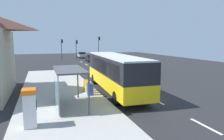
{
  "coord_description": "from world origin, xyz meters",
  "views": [
    {
      "loc": [
        -7.78,
        -14.29,
        4.47
      ],
      "look_at": [
        -1.0,
        5.53,
        1.5
      ],
      "focal_mm": 33.5,
      "sensor_mm": 36.0,
      "label": 1
    }
  ],
  "objects_px": {
    "bus": "(115,71)",
    "white_van": "(101,58)",
    "sedan_near": "(82,55)",
    "traffic_light_far_side": "(62,46)",
    "recycling_bin_orange": "(86,86)",
    "recycling_bin_blue": "(90,89)",
    "ticket_machine": "(30,108)",
    "sedan_far": "(91,58)",
    "recycling_bin_yellow": "(88,87)",
    "traffic_light_median": "(77,46)",
    "bus_shelter": "(64,78)",
    "traffic_light_near_side": "(99,44)"
  },
  "relations": [
    {
      "from": "white_van",
      "to": "recycling_bin_orange",
      "type": "distance_m",
      "value": 19.2
    },
    {
      "from": "recycling_bin_orange",
      "to": "traffic_light_far_side",
      "type": "bearing_deg",
      "value": 88.03
    },
    {
      "from": "ticket_machine",
      "to": "bus_shelter",
      "type": "height_order",
      "value": "bus_shelter"
    },
    {
      "from": "ticket_machine",
      "to": "sedan_far",
      "type": "bearing_deg",
      "value": 71.79
    },
    {
      "from": "recycling_bin_blue",
      "to": "recycling_bin_yellow",
      "type": "bearing_deg",
      "value": 90.0
    },
    {
      "from": "sedan_near",
      "to": "bus_shelter",
      "type": "distance_m",
      "value": 41.14
    },
    {
      "from": "bus",
      "to": "sedan_far",
      "type": "distance_m",
      "value": 26.76
    },
    {
      "from": "sedan_far",
      "to": "white_van",
      "type": "bearing_deg",
      "value": -90.73
    },
    {
      "from": "sedan_near",
      "to": "bus",
      "type": "bearing_deg",
      "value": -96.23
    },
    {
      "from": "recycling_bin_blue",
      "to": "sedan_far",
      "type": "bearing_deg",
      "value": 76.69
    },
    {
      "from": "recycling_bin_blue",
      "to": "recycling_bin_orange",
      "type": "relative_size",
      "value": 1.0
    },
    {
      "from": "bus",
      "to": "traffic_light_far_side",
      "type": "bearing_deg",
      "value": 92.45
    },
    {
      "from": "sedan_near",
      "to": "sedan_far",
      "type": "height_order",
      "value": "same"
    },
    {
      "from": "sedan_near",
      "to": "traffic_light_far_side",
      "type": "relative_size",
      "value": 0.93
    },
    {
      "from": "bus",
      "to": "ticket_machine",
      "type": "bearing_deg",
      "value": -137.58
    },
    {
      "from": "traffic_light_near_side",
      "to": "traffic_light_median",
      "type": "bearing_deg",
      "value": 162.55
    },
    {
      "from": "traffic_light_near_side",
      "to": "bus_shelter",
      "type": "distance_m",
      "value": 37.03
    },
    {
      "from": "sedan_near",
      "to": "recycling_bin_orange",
      "type": "bearing_deg",
      "value": -100.13
    },
    {
      "from": "white_van",
      "to": "recycling_bin_blue",
      "type": "xyz_separation_m",
      "value": [
        -6.4,
        -19.49,
        -0.69
      ]
    },
    {
      "from": "sedan_near",
      "to": "recycling_bin_yellow",
      "type": "bearing_deg",
      "value": -99.95
    },
    {
      "from": "traffic_light_median",
      "to": "recycling_bin_yellow",
      "type": "bearing_deg",
      "value": -97.82
    },
    {
      "from": "bus",
      "to": "white_van",
      "type": "distance_m",
      "value": 18.86
    },
    {
      "from": "white_van",
      "to": "sedan_far",
      "type": "xyz_separation_m",
      "value": [
        0.1,
        8.0,
        -0.55
      ]
    },
    {
      "from": "traffic_light_near_side",
      "to": "sedan_far",
      "type": "bearing_deg",
      "value": -121.88
    },
    {
      "from": "bus",
      "to": "white_van",
      "type": "xyz_separation_m",
      "value": [
        3.91,
        18.44,
        -0.5
      ]
    },
    {
      "from": "ticket_machine",
      "to": "traffic_light_far_side",
      "type": "relative_size",
      "value": 0.4
    },
    {
      "from": "bus_shelter",
      "to": "recycling_bin_orange",
      "type": "bearing_deg",
      "value": 59.85
    },
    {
      "from": "ticket_machine",
      "to": "traffic_light_far_side",
      "type": "distance_m",
      "value": 38.91
    },
    {
      "from": "traffic_light_far_side",
      "to": "traffic_light_median",
      "type": "distance_m",
      "value": 3.59
    },
    {
      "from": "bus",
      "to": "traffic_light_near_side",
      "type": "xyz_separation_m",
      "value": [
        7.21,
        31.57,
        1.74
      ]
    },
    {
      "from": "sedan_near",
      "to": "traffic_light_near_side",
      "type": "bearing_deg",
      "value": -58.25
    },
    {
      "from": "ticket_machine",
      "to": "recycling_bin_blue",
      "type": "height_order",
      "value": "ticket_machine"
    },
    {
      "from": "recycling_bin_orange",
      "to": "ticket_machine",
      "type": "bearing_deg",
      "value": -123.03
    },
    {
      "from": "sedan_far",
      "to": "recycling_bin_blue",
      "type": "relative_size",
      "value": 4.71
    },
    {
      "from": "ticket_machine",
      "to": "recycling_bin_yellow",
      "type": "distance_m",
      "value": 7.17
    },
    {
      "from": "traffic_light_far_side",
      "to": "recycling_bin_blue",
      "type": "bearing_deg",
      "value": -91.89
    },
    {
      "from": "sedan_far",
      "to": "recycling_bin_orange",
      "type": "height_order",
      "value": "sedan_far"
    },
    {
      "from": "recycling_bin_blue",
      "to": "recycling_bin_yellow",
      "type": "xyz_separation_m",
      "value": [
        0.0,
        0.7,
        0.0
      ]
    },
    {
      "from": "recycling_bin_blue",
      "to": "recycling_bin_yellow",
      "type": "relative_size",
      "value": 1.0
    },
    {
      "from": "recycling_bin_orange",
      "to": "bus_shelter",
      "type": "distance_m",
      "value": 4.64
    },
    {
      "from": "bus",
      "to": "sedan_near",
      "type": "height_order",
      "value": "bus"
    },
    {
      "from": "traffic_light_near_side",
      "to": "white_van",
      "type": "bearing_deg",
      "value": -104.09
    },
    {
      "from": "ticket_machine",
      "to": "recycling_bin_orange",
      "type": "distance_m",
      "value": 7.74
    },
    {
      "from": "recycling_bin_orange",
      "to": "bus_shelter",
      "type": "xyz_separation_m",
      "value": [
        -2.21,
        -3.81,
        1.44
      ]
    },
    {
      "from": "recycling_bin_orange",
      "to": "bus_shelter",
      "type": "height_order",
      "value": "bus_shelter"
    },
    {
      "from": "recycling_bin_yellow",
      "to": "ticket_machine",
      "type": "bearing_deg",
      "value": -126.09
    },
    {
      "from": "white_van",
      "to": "recycling_bin_orange",
      "type": "relative_size",
      "value": 5.53
    },
    {
      "from": "traffic_light_median",
      "to": "traffic_light_far_side",
      "type": "bearing_deg",
      "value": -167.13
    },
    {
      "from": "bus",
      "to": "traffic_light_median",
      "type": "xyz_separation_m",
      "value": [
        2.12,
        33.17,
        1.24
      ]
    },
    {
      "from": "bus",
      "to": "sedan_far",
      "type": "relative_size",
      "value": 2.48
    }
  ]
}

